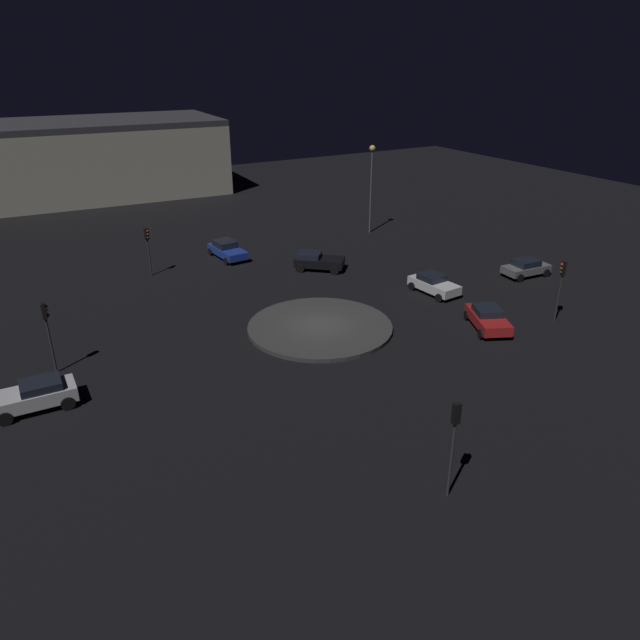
{
  "coord_description": "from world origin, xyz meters",
  "views": [
    {
      "loc": [
        17.48,
        30.44,
        16.62
      ],
      "look_at": [
        0.0,
        0.0,
        0.63
      ],
      "focal_mm": 33.36,
      "sensor_mm": 36.0,
      "label": 1
    }
  ],
  "objects_px": {
    "traffic_light_northwest": "(561,279)",
    "traffic_light_east": "(47,324)",
    "car_red": "(488,318)",
    "traffic_light_north": "(454,431)",
    "car_black": "(318,261)",
    "traffic_light_southeast": "(148,242)",
    "car_grey": "(526,267)",
    "car_silver": "(35,395)",
    "streetlamp_southwest": "(372,174)",
    "store_building": "(102,157)",
    "car_white": "(434,284)",
    "car_blue": "(227,250)"
  },
  "relations": [
    {
      "from": "traffic_light_northwest",
      "to": "traffic_light_east",
      "type": "height_order",
      "value": "traffic_light_east"
    },
    {
      "from": "car_red",
      "to": "traffic_light_east",
      "type": "height_order",
      "value": "traffic_light_east"
    },
    {
      "from": "traffic_light_north",
      "to": "traffic_light_northwest",
      "type": "height_order",
      "value": "traffic_light_north"
    },
    {
      "from": "car_black",
      "to": "traffic_light_southeast",
      "type": "relative_size",
      "value": 1.09
    },
    {
      "from": "car_red",
      "to": "traffic_light_southeast",
      "type": "height_order",
      "value": "traffic_light_southeast"
    },
    {
      "from": "car_grey",
      "to": "traffic_light_southeast",
      "type": "distance_m",
      "value": 30.21
    },
    {
      "from": "car_silver",
      "to": "streetlamp_southwest",
      "type": "xyz_separation_m",
      "value": [
        -32.68,
        -18.15,
        4.96
      ]
    },
    {
      "from": "car_red",
      "to": "store_building",
      "type": "bearing_deg",
      "value": -141.43
    },
    {
      "from": "traffic_light_northwest",
      "to": "traffic_light_east",
      "type": "relative_size",
      "value": 0.99
    },
    {
      "from": "car_white",
      "to": "traffic_light_north",
      "type": "height_order",
      "value": "traffic_light_north"
    },
    {
      "from": "traffic_light_northwest",
      "to": "streetlamp_southwest",
      "type": "relative_size",
      "value": 0.5
    },
    {
      "from": "car_black",
      "to": "car_white",
      "type": "xyz_separation_m",
      "value": [
        -4.91,
        8.87,
        -0.03
      ]
    },
    {
      "from": "car_red",
      "to": "car_black",
      "type": "bearing_deg",
      "value": -140.53
    },
    {
      "from": "traffic_light_southeast",
      "to": "traffic_light_east",
      "type": "distance_m",
      "value": 15.87
    },
    {
      "from": "traffic_light_southeast",
      "to": "traffic_light_east",
      "type": "xyz_separation_m",
      "value": [
        8.99,
        13.08,
        0.22
      ]
    },
    {
      "from": "car_white",
      "to": "traffic_light_southeast",
      "type": "height_order",
      "value": "traffic_light_southeast"
    },
    {
      "from": "car_grey",
      "to": "store_building",
      "type": "xyz_separation_m",
      "value": [
        22.65,
        -48.0,
        3.74
      ]
    },
    {
      "from": "car_silver",
      "to": "car_grey",
      "type": "bearing_deg",
      "value": -176.7
    },
    {
      "from": "car_red",
      "to": "traffic_light_east",
      "type": "bearing_deg",
      "value": -82.01
    },
    {
      "from": "car_silver",
      "to": "store_building",
      "type": "height_order",
      "value": "store_building"
    },
    {
      "from": "car_black",
      "to": "car_white",
      "type": "distance_m",
      "value": 10.14
    },
    {
      "from": "car_silver",
      "to": "traffic_light_north",
      "type": "bearing_deg",
      "value": 132.83
    },
    {
      "from": "traffic_light_north",
      "to": "traffic_light_southeast",
      "type": "bearing_deg",
      "value": 17.79
    },
    {
      "from": "car_red",
      "to": "traffic_light_north",
      "type": "bearing_deg",
      "value": -24.44
    },
    {
      "from": "car_blue",
      "to": "streetlamp_southwest",
      "type": "height_order",
      "value": "streetlamp_southwest"
    },
    {
      "from": "car_silver",
      "to": "car_red",
      "type": "relative_size",
      "value": 0.9
    },
    {
      "from": "car_red",
      "to": "traffic_light_east",
      "type": "xyz_separation_m",
      "value": [
        25.3,
        -7.78,
        2.28
      ]
    },
    {
      "from": "car_white",
      "to": "traffic_light_northwest",
      "type": "height_order",
      "value": "traffic_light_northwest"
    },
    {
      "from": "car_black",
      "to": "store_building",
      "type": "relative_size",
      "value": 0.15
    },
    {
      "from": "car_black",
      "to": "traffic_light_northwest",
      "type": "height_order",
      "value": "traffic_light_northwest"
    },
    {
      "from": "traffic_light_east",
      "to": "store_building",
      "type": "xyz_separation_m",
      "value": [
        -12.42,
        -45.98,
        1.46
      ]
    },
    {
      "from": "car_blue",
      "to": "car_red",
      "type": "xyz_separation_m",
      "value": [
        -9.3,
        22.04,
        -0.02
      ]
    },
    {
      "from": "traffic_light_northwest",
      "to": "car_red",
      "type": "bearing_deg",
      "value": 8.51
    },
    {
      "from": "traffic_light_northwest",
      "to": "car_blue",
      "type": "bearing_deg",
      "value": -33.68
    },
    {
      "from": "car_silver",
      "to": "store_building",
      "type": "xyz_separation_m",
      "value": [
        -13.81,
        -49.47,
        3.67
      ]
    },
    {
      "from": "streetlamp_southwest",
      "to": "traffic_light_northwest",
      "type": "bearing_deg",
      "value": 86.93
    },
    {
      "from": "store_building",
      "to": "car_grey",
      "type": "bearing_deg",
      "value": 118.48
    },
    {
      "from": "traffic_light_southeast",
      "to": "store_building",
      "type": "bearing_deg",
      "value": 150.44
    },
    {
      "from": "car_blue",
      "to": "car_red",
      "type": "distance_m",
      "value": 23.92
    },
    {
      "from": "car_silver",
      "to": "car_red",
      "type": "xyz_separation_m",
      "value": [
        -26.69,
        4.3,
        -0.07
      ]
    },
    {
      "from": "streetlamp_southwest",
      "to": "store_building",
      "type": "height_order",
      "value": "store_building"
    },
    {
      "from": "traffic_light_southeast",
      "to": "traffic_light_northwest",
      "type": "bearing_deg",
      "value": 19.7
    },
    {
      "from": "streetlamp_southwest",
      "to": "car_black",
      "type": "bearing_deg",
      "value": 35.09
    },
    {
      "from": "car_white",
      "to": "car_red",
      "type": "distance_m",
      "value": 6.65
    },
    {
      "from": "car_grey",
      "to": "traffic_light_east",
      "type": "relative_size",
      "value": 0.93
    },
    {
      "from": "car_red",
      "to": "car_silver",
      "type": "bearing_deg",
      "value": -74.05
    },
    {
      "from": "traffic_light_north",
      "to": "traffic_light_northwest",
      "type": "distance_m",
      "value": 20.11
    },
    {
      "from": "traffic_light_northwest",
      "to": "traffic_light_north",
      "type": "bearing_deg",
      "value": 54.04
    },
    {
      "from": "car_white",
      "to": "car_grey",
      "type": "bearing_deg",
      "value": 79.66
    },
    {
      "from": "car_white",
      "to": "traffic_light_northwest",
      "type": "bearing_deg",
      "value": 20.11
    }
  ]
}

